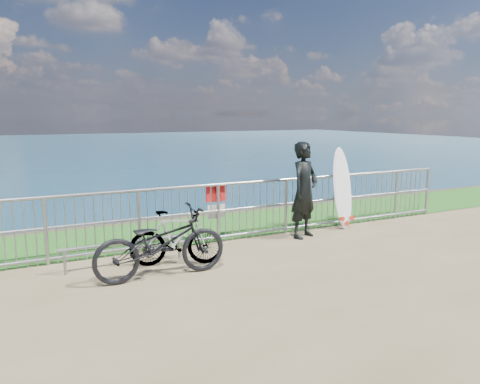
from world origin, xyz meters
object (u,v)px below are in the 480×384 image
surfboard (343,191)px  bicycle_far (177,238)px  surfer (304,190)px  bicycle_near (161,243)px

surfboard → bicycle_far: bearing=-168.9°
surfer → bicycle_near: surfer is taller
surfboard → bicycle_far: (-3.95, -0.77, -0.34)m
surfer → surfboard: surfer is taller
surfer → bicycle_near: (-3.19, -0.96, -0.41)m
surfer → bicycle_near: size_ratio=0.94×
surfboard → bicycle_far: surfboard is taller
surfer → bicycle_far: size_ratio=1.26×
surfboard → bicycle_far: size_ratio=1.15×
bicycle_near → bicycle_far: bicycle_near is taller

